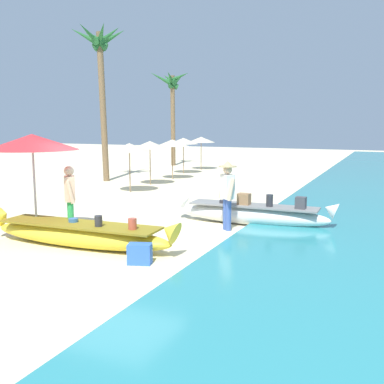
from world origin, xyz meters
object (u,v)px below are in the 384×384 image
at_px(person_tourist_customer, 70,198).
at_px(patio_umbrella_large, 32,143).
at_px(boat_white_midground, 253,214).
at_px(person_vendor_hatted, 227,191).
at_px(cooler_box, 140,254).
at_px(boat_yellow_foreground, 80,234).
at_px(palm_tree_tall_inland, 172,92).
at_px(palm_tree_leaning_seaward, 100,56).

relative_size(person_tourist_customer, patio_umbrella_large, 0.70).
bearing_deg(boat_white_midground, person_vendor_hatted, -117.68).
bearing_deg(person_vendor_hatted, cooler_box, -100.17).
distance_m(boat_yellow_foreground, person_vendor_hatted, 3.71).
xyz_separation_m(person_tourist_customer, palm_tree_tall_inland, (-6.29, 17.48, 3.70)).
height_order(person_vendor_hatted, palm_tree_leaning_seaward, palm_tree_leaning_seaward).
distance_m(boat_white_midground, person_tourist_customer, 4.69).
distance_m(palm_tree_tall_inland, cooler_box, 20.83).
xyz_separation_m(palm_tree_tall_inland, cooler_box, (8.68, -18.40, -4.47)).
height_order(boat_white_midground, cooler_box, boat_white_midground).
xyz_separation_m(person_vendor_hatted, person_tourist_customer, (-2.97, -2.32, -0.04)).
height_order(boat_white_midground, person_tourist_customer, person_tourist_customer).
xyz_separation_m(boat_yellow_foreground, person_tourist_customer, (-0.59, 0.43, 0.68)).
bearing_deg(person_tourist_customer, palm_tree_leaning_seaward, 121.69).
bearing_deg(boat_white_midground, palm_tree_tall_inland, 124.08).
distance_m(boat_yellow_foreground, boat_white_midground, 4.56).
height_order(boat_white_midground, palm_tree_tall_inland, palm_tree_tall_inland).
relative_size(boat_white_midground, person_tourist_customer, 2.55).
distance_m(boat_white_midground, palm_tree_tall_inland, 17.84).
relative_size(boat_yellow_foreground, boat_white_midground, 1.09).
bearing_deg(palm_tree_leaning_seaward, palm_tree_tall_inland, 94.29).
relative_size(boat_white_midground, palm_tree_leaning_seaward, 0.61).
bearing_deg(cooler_box, person_vendor_hatted, 61.38).
bearing_deg(boat_yellow_foreground, person_vendor_hatted, 49.06).
height_order(person_vendor_hatted, palm_tree_tall_inland, palm_tree_tall_inland).
distance_m(person_tourist_customer, cooler_box, 2.67).
bearing_deg(cooler_box, patio_umbrella_large, 149.64).
xyz_separation_m(boat_yellow_foreground, cooler_box, (1.80, -0.49, -0.09)).
relative_size(palm_tree_tall_inland, palm_tree_leaning_seaward, 0.85).
bearing_deg(cooler_box, boat_white_midground, 57.53).
xyz_separation_m(person_tourist_customer, cooler_box, (2.39, -0.92, -0.77)).
height_order(person_tourist_customer, palm_tree_leaning_seaward, palm_tree_leaning_seaward).
relative_size(boat_yellow_foreground, cooler_box, 10.67).
bearing_deg(person_tourist_customer, person_vendor_hatted, 37.98).
relative_size(palm_tree_tall_inland, cooler_box, 13.53).
xyz_separation_m(boat_white_midground, patio_umbrella_large, (-4.22, -3.40, 1.92)).
height_order(boat_white_midground, person_vendor_hatted, person_vendor_hatted).
distance_m(boat_yellow_foreground, patio_umbrella_large, 2.40).
bearing_deg(patio_umbrella_large, person_tourist_customer, 16.95).
xyz_separation_m(boat_white_midground, person_tourist_customer, (-3.41, -3.15, 0.66)).
height_order(person_tourist_customer, cooler_box, person_tourist_customer).
height_order(boat_white_midground, patio_umbrella_large, patio_umbrella_large).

